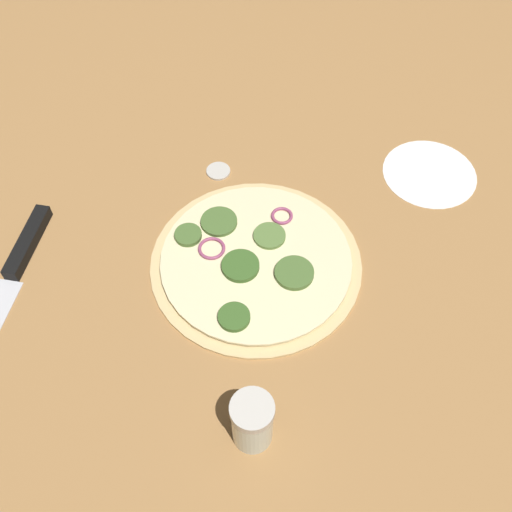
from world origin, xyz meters
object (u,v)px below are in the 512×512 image
knife (11,277)px  loose_cap (218,170)px  spice_jar (252,422)px  pizza (255,261)px

knife → loose_cap: 0.33m
knife → loose_cap: bearing=137.1°
spice_jar → knife: bearing=173.8°
pizza → loose_cap: pizza is taller
pizza → spice_jar: (0.10, -0.21, 0.03)m
pizza → spice_jar: bearing=-63.8°
loose_cap → knife: bearing=-116.9°
pizza → spice_jar: spice_jar is taller
spice_jar → pizza: bearing=116.2°
spice_jar → loose_cap: (-0.23, 0.33, -0.04)m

